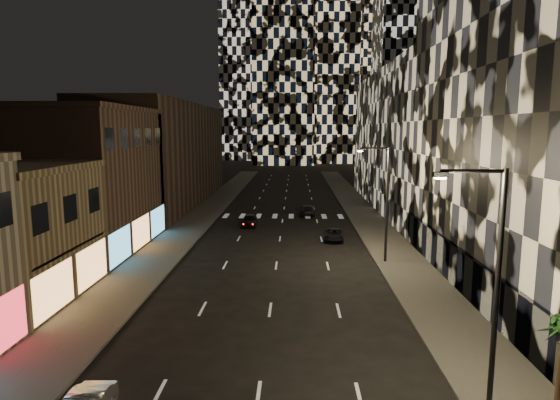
# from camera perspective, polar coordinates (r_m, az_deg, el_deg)

# --- Properties ---
(sidewalk_left) EXTENTS (4.00, 120.00, 0.15)m
(sidewalk_left) POSITION_cam_1_polar(r_m,az_deg,el_deg) (58.20, -9.52, -1.82)
(sidewalk_left) COLOR #47443F
(sidewalk_left) RESTS_ON ground
(sidewalk_right) EXTENTS (4.00, 120.00, 0.15)m
(sidewalk_right) POSITION_cam_1_polar(r_m,az_deg,el_deg) (57.71, 10.36, -1.93)
(sidewalk_right) COLOR #47443F
(sidewalk_right) RESTS_ON ground
(curb_left) EXTENTS (0.20, 120.00, 0.15)m
(curb_left) POSITION_cam_1_polar(r_m,az_deg,el_deg) (57.83, -7.48, -1.84)
(curb_left) COLOR #4C4C47
(curb_left) RESTS_ON ground
(curb_right) EXTENTS (0.20, 120.00, 0.15)m
(curb_right) POSITION_cam_1_polar(r_m,az_deg,el_deg) (57.44, 8.28, -1.93)
(curb_right) COLOR #4C4C47
(curb_right) RESTS_ON ground
(retail_brown) EXTENTS (10.00, 15.00, 12.00)m
(retail_brown) POSITION_cam_1_polar(r_m,az_deg,el_deg) (43.91, -22.99, 2.07)
(retail_brown) COLOR #4E372C
(retail_brown) RESTS_ON ground
(retail_filler_left) EXTENTS (10.00, 40.00, 14.00)m
(retail_filler_left) POSITION_cam_1_polar(r_m,az_deg,el_deg) (68.72, -13.78, 5.45)
(retail_filler_left) COLOR #4E372C
(retail_filler_left) RESTS_ON ground
(midrise_base) EXTENTS (0.60, 25.00, 3.00)m
(midrise_base) POSITION_cam_1_polar(r_m,az_deg,el_deg) (33.71, 20.78, -7.40)
(midrise_base) COLOR #383838
(midrise_base) RESTS_ON ground
(midrise_filler_right) EXTENTS (16.00, 40.00, 18.00)m
(midrise_filler_right) POSITION_cam_1_polar(r_m,az_deg,el_deg) (65.82, 18.37, 6.87)
(midrise_filler_right) COLOR #232326
(midrise_filler_right) RESTS_ON ground
(tower_center_low) EXTENTS (18.00, 18.00, 95.00)m
(tower_center_low) POSITION_cam_1_polar(r_m,az_deg,el_deg) (150.78, 0.51, 22.79)
(tower_center_low) COLOR black
(tower_center_low) RESTS_ON ground
(streetlight_near) EXTENTS (2.55, 0.25, 9.00)m
(streetlight_near) POSITION_cam_1_polar(r_m,az_deg,el_deg) (18.28, 24.34, -8.41)
(streetlight_near) COLOR black
(streetlight_near) RESTS_ON sidewalk_right
(streetlight_far) EXTENTS (2.55, 0.25, 9.00)m
(streetlight_far) POSITION_cam_1_polar(r_m,az_deg,el_deg) (37.13, 12.58, 0.47)
(streetlight_far) COLOR black
(streetlight_far) RESTS_ON sidewalk_right
(car_dark_midlane) EXTENTS (1.57, 3.81, 1.29)m
(car_dark_midlane) POSITION_cam_1_polar(r_m,az_deg,el_deg) (51.28, -3.71, -2.47)
(car_dark_midlane) COLOR black
(car_dark_midlane) RESTS_ON ground
(car_dark_oncoming) EXTENTS (1.82, 4.34, 1.25)m
(car_dark_oncoming) POSITION_cam_1_polar(r_m,az_deg,el_deg) (57.79, 3.36, -1.23)
(car_dark_oncoming) COLOR black
(car_dark_oncoming) RESTS_ON ground
(car_dark_rightlane) EXTENTS (2.18, 4.04, 1.08)m
(car_dark_rightlane) POSITION_cam_1_polar(r_m,az_deg,el_deg) (44.91, 6.62, -4.24)
(car_dark_rightlane) COLOR black
(car_dark_rightlane) RESTS_ON ground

